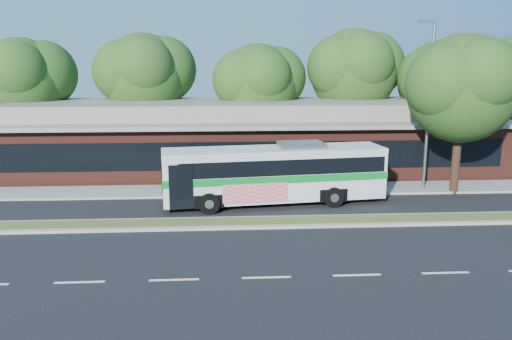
% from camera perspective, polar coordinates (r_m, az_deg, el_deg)
% --- Properties ---
extents(ground, '(120.00, 120.00, 0.00)m').
position_cam_1_polar(ground, '(21.31, 0.10, -6.69)').
color(ground, black).
rests_on(ground, ground).
extents(median_strip, '(26.00, 1.10, 0.15)m').
position_cam_1_polar(median_strip, '(21.86, 0.00, -6.00)').
color(median_strip, '#4C5524').
rests_on(median_strip, ground).
extents(sidewalk, '(44.00, 2.60, 0.12)m').
position_cam_1_polar(sidewalk, '(27.43, -0.74, -2.30)').
color(sidewalk, gray).
rests_on(sidewalk, ground).
extents(plaza_building, '(33.20, 11.20, 4.45)m').
position_cam_1_polar(plaza_building, '(33.49, -1.31, 3.91)').
color(plaza_building, '#55231A').
rests_on(plaza_building, ground).
extents(lamp_post, '(0.93, 0.18, 9.07)m').
position_cam_1_polar(lamp_post, '(28.37, 19.12, 7.44)').
color(lamp_post, slate).
rests_on(lamp_post, ground).
extents(tree_bg_a, '(6.47, 5.80, 8.63)m').
position_cam_1_polar(tree_bg_a, '(37.73, -24.53, 9.46)').
color(tree_bg_a, black).
rests_on(tree_bg_a, ground).
extents(tree_bg_b, '(6.69, 6.00, 9.00)m').
position_cam_1_polar(tree_bg_b, '(36.68, -12.02, 10.65)').
color(tree_bg_b, black).
rests_on(tree_bg_b, ground).
extents(tree_bg_c, '(6.24, 5.60, 8.26)m').
position_cam_1_polar(tree_bg_c, '(35.41, 0.84, 9.98)').
color(tree_bg_c, black).
rests_on(tree_bg_c, ground).
extents(tree_bg_d, '(6.91, 6.20, 9.37)m').
position_cam_1_polar(tree_bg_d, '(37.58, 11.70, 11.11)').
color(tree_bg_d, black).
rests_on(tree_bg_d, ground).
extents(tree_bg_e, '(6.47, 5.80, 8.50)m').
position_cam_1_polar(tree_bg_e, '(38.64, 20.75, 9.61)').
color(tree_bg_e, black).
rests_on(tree_bg_e, ground).
extents(transit_bus, '(11.13, 3.73, 3.07)m').
position_cam_1_polar(transit_bus, '(24.61, 2.20, -0.02)').
color(transit_bus, silver).
rests_on(transit_bus, ground).
extents(sidewalk_tree, '(6.25, 5.61, 8.40)m').
position_cam_1_polar(sidewalk_tree, '(28.58, 23.12, 8.83)').
color(sidewalk_tree, black).
rests_on(sidewalk_tree, ground).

